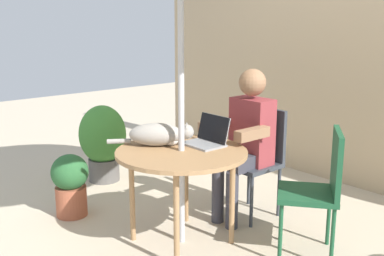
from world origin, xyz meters
name	(u,v)px	position (x,y,z in m)	size (l,w,h in m)	color
ground_plane	(182,241)	(0.00, 0.00, 0.00)	(14.00, 14.00, 0.00)	#BCAD93
fence_back	(344,87)	(0.00, 2.08, 0.97)	(5.21, 0.08, 1.95)	tan
patio_table	(182,159)	(0.00, 0.00, 0.65)	(0.95, 0.95, 0.71)	#9E754C
chair_occupied	(258,152)	(0.00, 0.83, 0.54)	(0.40, 0.40, 0.90)	#33383F
chair_empty	(321,183)	(0.78, 0.60, 0.54)	(0.56, 0.56, 0.90)	#194C2D
person_seated	(246,136)	(0.00, 0.67, 0.70)	(0.48, 0.48, 1.24)	maroon
laptop	(208,136)	(0.00, 0.26, 0.77)	(0.30, 0.26, 0.21)	gray
cat	(159,135)	(-0.21, -0.04, 0.79)	(0.48, 0.50, 0.17)	gray
potted_plant_near_fence	(70,183)	(-0.98, -0.40, 0.29)	(0.31, 0.31, 0.53)	#9E5138
potted_plant_by_chair	(103,139)	(-1.58, 0.27, 0.43)	(0.48, 0.48, 0.78)	#595654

